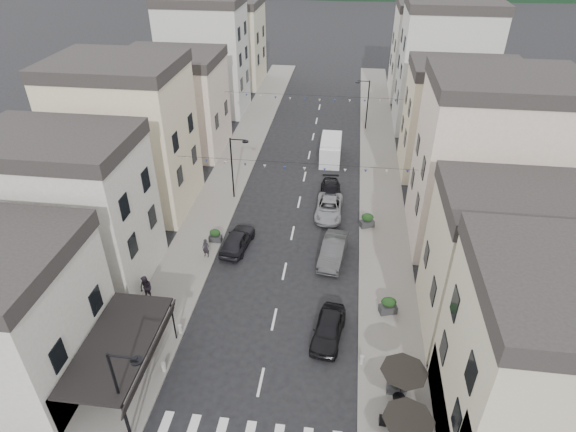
% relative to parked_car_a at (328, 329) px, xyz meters
% --- Properties ---
extents(sidewalk_left, '(4.00, 76.00, 0.12)m').
position_rel_parked_car_a_xyz_m(sidewalk_left, '(-11.11, 22.10, -0.67)').
color(sidewalk_left, slate).
rests_on(sidewalk_left, ground).
extents(sidewalk_right, '(4.00, 76.00, 0.12)m').
position_rel_parked_car_a_xyz_m(sidewalk_right, '(3.89, 22.10, -0.67)').
color(sidewalk_right, slate).
rests_on(sidewalk_right, ground).
extents(bistro_building, '(10.00, 8.00, 10.00)m').
position_rel_parked_car_a_xyz_m(bistro_building, '(10.89, -5.90, 4.27)').
color(bistro_building, beige).
rests_on(bistro_building, ground).
extents(boutique_awning, '(3.77, 7.50, 3.28)m').
position_rel_parked_car_a_xyz_m(boutique_awning, '(-10.86, -4.90, 2.38)').
color(boutique_awning, black).
rests_on(boutique_awning, ground).
extents(buildings_row_left, '(10.20, 54.16, 14.00)m').
position_rel_parked_car_a_xyz_m(buildings_row_left, '(-18.11, 27.85, 5.39)').
color(buildings_row_left, '#B3AFA4').
rests_on(buildings_row_left, ground).
extents(buildings_row_right, '(10.20, 54.16, 14.50)m').
position_rel_parked_car_a_xyz_m(buildings_row_right, '(10.89, 26.69, 5.58)').
color(buildings_row_right, beige).
rests_on(buildings_row_right, ground).
extents(cafe_terrace, '(2.50, 8.10, 2.53)m').
position_rel_parked_car_a_xyz_m(cafe_terrace, '(4.09, -7.10, 1.62)').
color(cafe_terrace, black).
rests_on(cafe_terrace, ground).
extents(streetlamp_left_near, '(1.70, 0.56, 6.00)m').
position_rel_parked_car_a_xyz_m(streetlamp_left_near, '(-9.43, -7.90, 2.96)').
color(streetlamp_left_near, black).
rests_on(streetlamp_left_near, ground).
extents(streetlamp_left_far, '(1.70, 0.56, 6.00)m').
position_rel_parked_car_a_xyz_m(streetlamp_left_far, '(-9.43, 16.10, 2.96)').
color(streetlamp_left_far, black).
rests_on(streetlamp_left_far, ground).
extents(streetlamp_right_far, '(1.70, 0.56, 6.00)m').
position_rel_parked_car_a_xyz_m(streetlamp_right_far, '(2.21, 34.10, 2.96)').
color(streetlamp_right_far, black).
rests_on(streetlamp_right_far, ground).
extents(bollards, '(11.66, 10.26, 0.60)m').
position_rel_parked_car_a_xyz_m(bollards, '(-3.61, -4.40, -0.31)').
color(bollards, gray).
rests_on(bollards, ground).
extents(bunting_near, '(19.00, 0.28, 0.62)m').
position_rel_parked_car_a_xyz_m(bunting_near, '(-3.61, 12.10, 4.92)').
color(bunting_near, black).
rests_on(bunting_near, ground).
extents(bunting_far, '(19.00, 0.28, 0.62)m').
position_rel_parked_car_a_xyz_m(bunting_far, '(-3.61, 28.10, 4.92)').
color(bunting_far, black).
rests_on(bunting_far, ground).
extents(parked_car_a, '(2.29, 4.51, 1.47)m').
position_rel_parked_car_a_xyz_m(parked_car_a, '(0.00, 0.00, 0.00)').
color(parked_car_a, black).
rests_on(parked_car_a, ground).
extents(parked_car_b, '(2.26, 5.01, 1.60)m').
position_rel_parked_car_a_xyz_m(parked_car_b, '(-0.12, 8.06, 0.06)').
color(parked_car_b, '#353538').
rests_on(parked_car_b, ground).
extents(parked_car_c, '(2.31, 4.93, 1.36)m').
position_rel_parked_car_a_xyz_m(parked_car_c, '(-0.81, 14.37, -0.05)').
color(parked_car_c, gray).
rests_on(parked_car_c, ground).
extents(parked_car_d, '(2.12, 4.61, 1.31)m').
position_rel_parked_car_a_xyz_m(parked_car_d, '(-0.81, 17.28, -0.08)').
color(parked_car_d, black).
rests_on(parked_car_d, ground).
extents(parked_car_e, '(2.36, 4.67, 1.53)m').
position_rel_parked_car_a_xyz_m(parked_car_e, '(-7.69, 8.50, 0.03)').
color(parked_car_e, black).
rests_on(parked_car_e, ground).
extents(delivery_van, '(2.11, 5.30, 2.54)m').
position_rel_parked_car_a_xyz_m(delivery_van, '(-1.28, 25.32, 0.51)').
color(delivery_van, silver).
rests_on(delivery_van, ground).
extents(pedestrian_a, '(0.62, 0.47, 1.56)m').
position_rel_parked_car_a_xyz_m(pedestrian_a, '(-9.78, 6.97, 0.16)').
color(pedestrian_a, black).
rests_on(pedestrian_a, sidewalk_left).
extents(pedestrian_b, '(1.11, 0.99, 1.91)m').
position_rel_parked_car_a_xyz_m(pedestrian_b, '(-12.49, 1.80, 0.34)').
color(pedestrian_b, '#27202A').
rests_on(pedestrian_b, sidewalk_left).
extents(planter_la, '(1.05, 0.71, 1.09)m').
position_rel_parked_car_a_xyz_m(planter_la, '(-11.94, -3.87, -0.09)').
color(planter_la, '#303133').
rests_on(planter_la, sidewalk_left).
extents(planter_lb, '(1.00, 0.56, 1.12)m').
position_rel_parked_car_a_xyz_m(planter_lb, '(-9.61, 9.02, -0.07)').
color(planter_lb, '#2B2B2E').
rests_on(planter_lb, sidewalk_left).
extents(planter_ra, '(1.11, 0.63, 1.23)m').
position_rel_parked_car_a_xyz_m(planter_ra, '(4.01, -3.65, -0.02)').
color(planter_ra, '#2F2F32').
rests_on(planter_ra, sidewalk_right).
extents(planter_rb, '(1.27, 0.94, 1.27)m').
position_rel_parked_car_a_xyz_m(planter_rb, '(3.80, 2.61, 0.00)').
color(planter_rb, '#2D2C2F').
rests_on(planter_rb, sidewalk_right).
extents(planter_rc, '(1.30, 1.04, 1.28)m').
position_rel_parked_car_a_xyz_m(planter_rc, '(2.50, 12.71, 0.01)').
color(planter_rc, '#2D2D2F').
rests_on(planter_rc, sidewalk_right).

